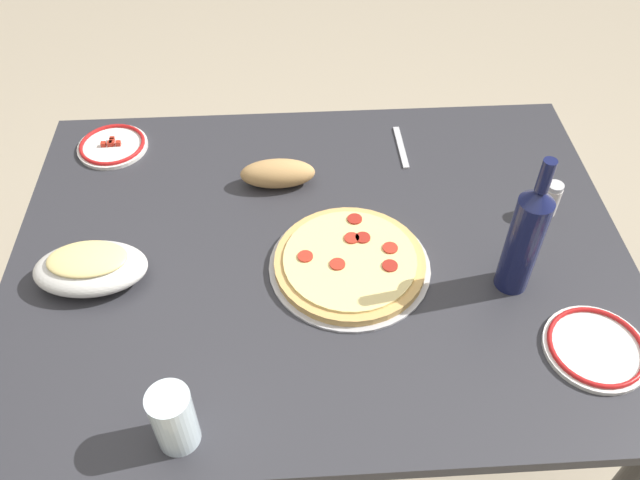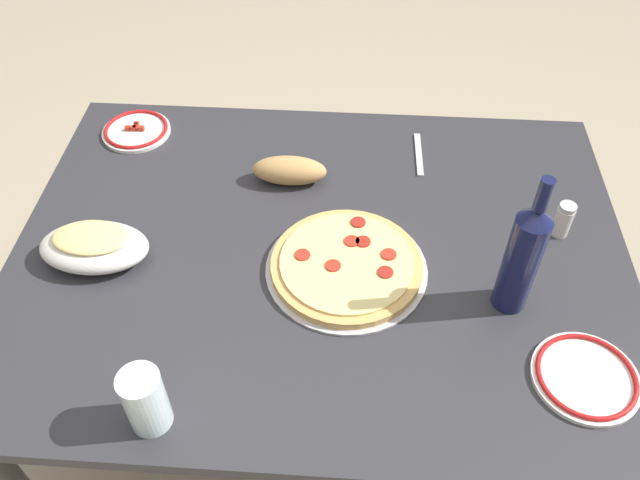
# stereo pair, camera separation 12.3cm
# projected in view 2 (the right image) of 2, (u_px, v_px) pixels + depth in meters

# --- Properties ---
(ground_plane) EXTENTS (8.00, 8.00, 0.00)m
(ground_plane) POSITION_uv_depth(u_px,v_px,m) (320.00, 410.00, 1.99)
(ground_plane) COLOR tan
(ground_plane) RESTS_ON ground
(dining_table) EXTENTS (1.38, 1.04, 0.73)m
(dining_table) POSITION_uv_depth(u_px,v_px,m) (320.00, 279.00, 1.53)
(dining_table) COLOR #2D2D33
(dining_table) RESTS_ON ground
(pepperoni_pizza) EXTENTS (0.35, 0.35, 0.03)m
(pepperoni_pizza) POSITION_uv_depth(u_px,v_px,m) (347.00, 265.00, 1.40)
(pepperoni_pizza) COLOR #B7B7BC
(pepperoni_pizza) RESTS_ON dining_table
(baked_pasta_dish) EXTENTS (0.24, 0.15, 0.08)m
(baked_pasta_dish) POSITION_uv_depth(u_px,v_px,m) (94.00, 245.00, 1.41)
(baked_pasta_dish) COLOR white
(baked_pasta_dish) RESTS_ON dining_table
(wine_bottle) EXTENTS (0.07, 0.07, 0.34)m
(wine_bottle) POSITION_uv_depth(u_px,v_px,m) (523.00, 257.00, 1.25)
(wine_bottle) COLOR #141942
(wine_bottle) RESTS_ON dining_table
(water_glass) EXTENTS (0.08, 0.08, 0.14)m
(water_glass) POSITION_uv_depth(u_px,v_px,m) (145.00, 400.00, 1.12)
(water_glass) COLOR silver
(water_glass) RESTS_ON dining_table
(side_plate_near) EXTENTS (0.18, 0.18, 0.02)m
(side_plate_near) POSITION_uv_depth(u_px,v_px,m) (136.00, 130.00, 1.74)
(side_plate_near) COLOR white
(side_plate_near) RESTS_ON dining_table
(side_plate_far) EXTENTS (0.20, 0.20, 0.02)m
(side_plate_far) POSITION_uv_depth(u_px,v_px,m) (586.00, 377.00, 1.22)
(side_plate_far) COLOR white
(side_plate_far) RESTS_ON dining_table
(bread_loaf) EXTENTS (0.18, 0.08, 0.07)m
(bread_loaf) POSITION_uv_depth(u_px,v_px,m) (289.00, 170.00, 1.59)
(bread_loaf) COLOR tan
(bread_loaf) RESTS_ON dining_table
(spice_shaker) EXTENTS (0.04, 0.04, 0.09)m
(spice_shaker) POSITION_uv_depth(u_px,v_px,m) (563.00, 220.00, 1.46)
(spice_shaker) COLOR silver
(spice_shaker) RESTS_ON dining_table
(fork_right) EXTENTS (0.02, 0.17, 0.00)m
(fork_right) POSITION_uv_depth(u_px,v_px,m) (419.00, 154.00, 1.68)
(fork_right) COLOR #B7B7BC
(fork_right) RESTS_ON dining_table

